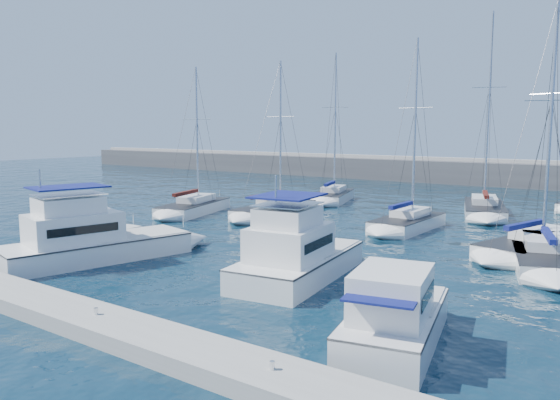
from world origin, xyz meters
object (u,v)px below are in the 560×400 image
Objects in this scene: sailboat_mid_b at (275,210)px; sailboat_back_a at (332,196)px; motor_yacht_port_outer at (84,238)px; sailboat_mid_a at (194,207)px; motor_yacht_port_inner at (88,241)px; sailboat_mid_c at (408,223)px; sailboat_mid_d at (536,246)px; motor_yacht_stbd_outer at (394,319)px; sailboat_mid_e at (544,257)px; motor_yacht_stbd_inner at (296,257)px; sailboat_back_b at (484,209)px.

sailboat_back_a reaches higher than sailboat_mid_b.
sailboat_mid_a is at bearing 108.54° from motor_yacht_port_outer.
sailboat_back_a reaches higher than motor_yacht_port_inner.
sailboat_mid_d is at bearing -18.18° from sailboat_mid_c.
motor_yacht_port_inner is at bearing -80.18° from sailboat_mid_a.
motor_yacht_stbd_outer is at bearing -73.97° from sailboat_back_a.
motor_yacht_port_inner is at bearing 163.86° from motor_yacht_stbd_outer.
sailboat_mid_e reaches higher than motor_yacht_port_inner.
motor_yacht_stbd_outer is at bearing -67.33° from sailboat_mid_c.
sailboat_mid_d is 2.70m from sailboat_mid_e.
motor_yacht_port_inner is 12.05m from motor_yacht_stbd_inner.
motor_yacht_stbd_outer is 0.41× the size of sailboat_back_b.
sailboat_mid_d is (9.29, -3.37, -0.01)m from sailboat_mid_c.
motor_yacht_port_outer is at bearing -128.47° from sailboat_mid_d.
motor_yacht_port_inner is 0.76× the size of sailboat_mid_c.
motor_yacht_port_inner is 0.81× the size of sailboat_mid_b.
sailboat_mid_a is at bearing -163.95° from sailboat_back_b.
sailboat_mid_d is (21.00, -2.92, 0.02)m from sailboat_mid_b.
sailboat_back_a is at bearing 111.07° from motor_yacht_stbd_outer.
sailboat_back_b is at bearing 99.16° from sailboat_mid_e.
motor_yacht_port_outer is 20.87m from motor_yacht_stbd_outer.
sailboat_back_b is (14.38, 10.89, 0.04)m from sailboat_mid_b.
sailboat_mid_d is at bearing 32.33° from motor_yacht_port_outer.
motor_yacht_port_outer is at bearing -166.66° from sailboat_mid_e.
sailboat_back_a is at bearing 128.42° from sailboat_mid_e.
motor_yacht_port_inner and motor_yacht_stbd_inner have the same top height.
motor_yacht_stbd_outer is (7.32, -4.98, -0.19)m from motor_yacht_stbd_inner.
sailboat_mid_e is at bearing 46.89° from motor_yacht_port_inner.
motor_yacht_stbd_inner is at bearing 133.92° from motor_yacht_stbd_outer.
motor_yacht_stbd_inner is 0.65× the size of sailboat_mid_e.
motor_yacht_stbd_inner is 22.91m from sailboat_mid_a.
sailboat_back_b reaches higher than sailboat_mid_a.
sailboat_back_a reaches higher than sailboat_mid_d.
sailboat_back_a is at bearing 87.29° from motor_yacht_port_outer.
motor_yacht_port_outer is 32.75m from sailboat_back_b.
motor_yacht_port_outer is 13.65m from motor_yacht_stbd_inner.
sailboat_mid_a is at bearing 159.40° from sailboat_mid_e.
motor_yacht_port_outer is 26.08m from sailboat_mid_e.
motor_yacht_port_outer is 26.70m from sailboat_mid_d.
sailboat_back_b is at bearing 79.71° from motor_yacht_port_inner.
sailboat_back_b is (13.50, 29.94, -0.60)m from motor_yacht_port_inner.
sailboat_mid_c reaches higher than motor_yacht_port_inner.
motor_yacht_port_outer is 0.72× the size of motor_yacht_stbd_inner.
sailboat_mid_c is 0.81× the size of sailboat_back_b.
sailboat_mid_e is 0.93× the size of sailboat_back_a.
sailboat_back_b reaches higher than motor_yacht_port_outer.
sailboat_mid_a is (-19.11, 12.62, -0.63)m from motor_yacht_stbd_inner.
sailboat_back_b is (15.41, 28.89, -0.41)m from motor_yacht_port_outer.
sailboat_back_a reaches higher than sailboat_mid_a.
sailboat_mid_b is at bearing 122.06° from motor_yacht_stbd_outer.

